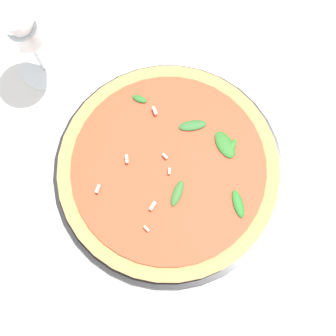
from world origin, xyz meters
TOP-DOWN VIEW (x-y plane):
  - ground_plane at (0.00, 0.00)m, footprint 6.00×6.00m
  - pizza_arugula_main at (-0.02, -0.03)m, footprint 0.37×0.37m
  - wine_glass at (-0.25, 0.13)m, footprint 0.08×0.08m

SIDE VIEW (x-z plane):
  - ground_plane at x=0.00m, z-range 0.00..0.00m
  - pizza_arugula_main at x=-0.02m, z-range -0.01..0.04m
  - wine_glass at x=-0.25m, z-range 0.04..0.23m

